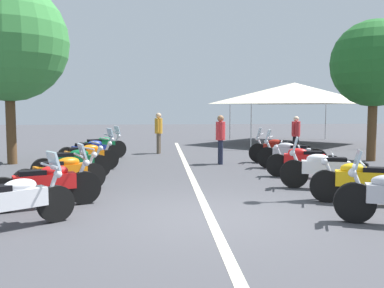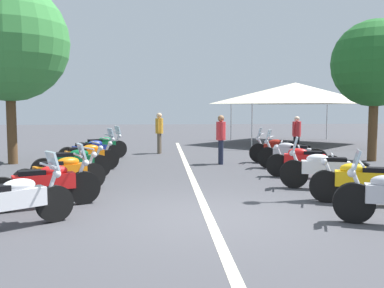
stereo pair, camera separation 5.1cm
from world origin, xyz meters
TOP-DOWN VIEW (x-y plane):
  - ground_plane at (0.00, 0.00)m, footprint 80.00×80.00m
  - lane_centre_stripe at (4.64, 0.00)m, footprint 21.41×0.16m
  - motorcycle_left_row_0 at (-0.58, 3.20)m, footprint 1.40×1.78m
  - motorcycle_left_row_1 at (0.86, 3.03)m, footprint 1.07×2.01m
  - motorcycle_left_row_2 at (2.30, 3.08)m, footprint 1.34×1.85m
  - motorcycle_left_row_3 at (3.97, 3.17)m, footprint 1.11×1.94m
  - motorcycle_left_row_4 at (5.49, 3.11)m, footprint 1.12×1.96m
  - motorcycle_left_row_5 at (6.96, 3.19)m, footprint 1.23×1.94m
  - motorcycle_left_row_6 at (8.54, 3.07)m, footprint 1.24×1.86m
  - motorcycle_right_row_1 at (0.73, -3.14)m, footprint 0.94×1.98m
  - motorcycle_right_row_2 at (2.30, -2.99)m, footprint 0.88×2.07m
  - motorcycle_right_row_3 at (3.93, -3.06)m, footprint 0.91×2.01m
  - motorcycle_right_row_4 at (5.50, -3.19)m, footprint 1.09×2.02m
  - motorcycle_right_row_5 at (6.85, -3.23)m, footprint 1.03×2.08m
  - bystander_0 at (10.26, 0.93)m, footprint 0.52×0.32m
  - bystander_2 at (8.92, -4.47)m, footprint 0.36×0.44m
  - bystander_4 at (6.81, -1.17)m, footprint 0.53×0.32m
  - roadside_tree_0 at (7.40, 5.90)m, footprint 3.98×3.98m
  - roadside_tree_1 at (7.27, -6.72)m, footprint 3.06×3.06m
  - event_tent at (14.32, -6.12)m, footprint 6.41×6.41m

SIDE VIEW (x-z plane):
  - ground_plane at x=0.00m, z-range 0.00..0.00m
  - lane_centre_stripe at x=4.64m, z-range 0.00..0.01m
  - motorcycle_left_row_2 at x=2.30m, z-range -0.04..0.95m
  - motorcycle_left_row_4 at x=5.49m, z-range -0.04..0.95m
  - motorcycle_left_row_3 at x=3.97m, z-range -0.04..0.95m
  - motorcycle_right_row_3 at x=3.93m, z-range -0.04..0.95m
  - motorcycle_left_row_0 at x=-0.58m, z-range -0.14..1.06m
  - motorcycle_right_row_1 at x=0.73m, z-range -0.04..0.97m
  - motorcycle_left_row_5 at x=6.96m, z-range -0.14..1.08m
  - motorcycle_left_row_6 at x=8.54m, z-range -0.14..1.08m
  - motorcycle_left_row_1 at x=0.86m, z-range -0.14..1.08m
  - motorcycle_right_row_4 at x=5.50m, z-range -0.14..1.09m
  - motorcycle_right_row_2 at x=2.30m, z-range -0.14..1.09m
  - motorcycle_right_row_5 at x=6.85m, z-range -0.14..1.09m
  - bystander_2 at x=8.92m, z-range 0.13..1.71m
  - bystander_4 at x=6.81m, z-range 0.14..1.80m
  - bystander_0 at x=10.26m, z-range 0.15..1.84m
  - event_tent at x=14.32m, z-range 1.05..4.25m
  - roadside_tree_1 at x=7.27m, z-range 0.95..5.96m
  - roadside_tree_0 at x=7.40m, z-range 1.05..7.15m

